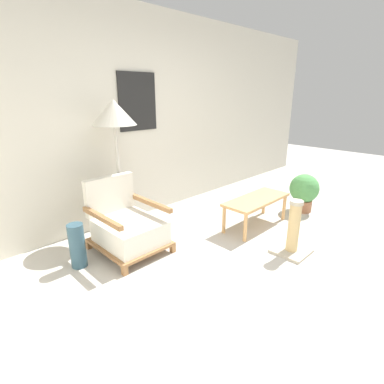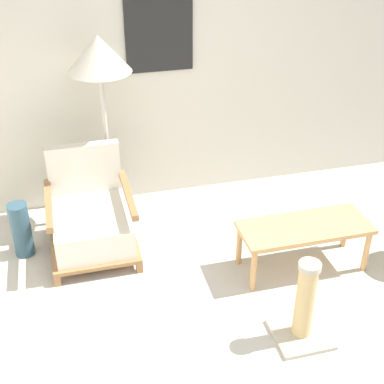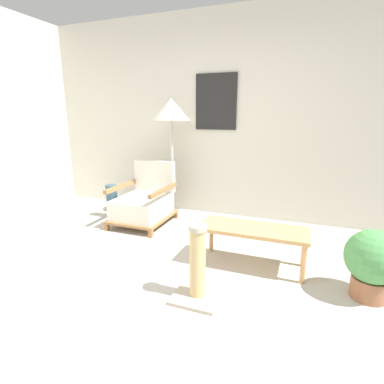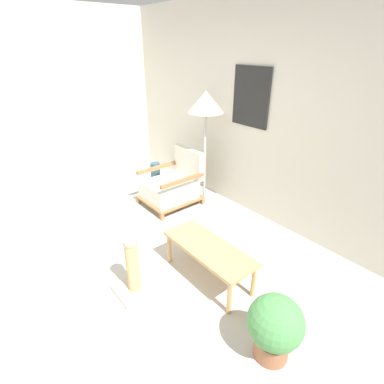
# 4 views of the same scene
# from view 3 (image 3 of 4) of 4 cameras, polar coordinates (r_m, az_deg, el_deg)

# --- Properties ---
(ground_plane) EXTENTS (14.00, 14.00, 0.00)m
(ground_plane) POSITION_cam_3_polar(r_m,az_deg,el_deg) (2.38, -9.34, -21.33)
(ground_plane) COLOR #B7B2A8
(wall_back) EXTENTS (8.00, 0.09, 2.70)m
(wall_back) POSITION_cam_3_polar(r_m,az_deg,el_deg) (4.15, 6.96, 13.93)
(wall_back) COLOR beige
(wall_back) RESTS_ON ground_plane
(armchair) EXTENTS (0.66, 0.77, 0.78)m
(armchair) POSITION_cam_3_polar(r_m,az_deg,el_deg) (3.94, -9.13, -2.04)
(armchair) COLOR olive
(armchair) RESTS_ON ground_plane
(floor_lamp) EXTENTS (0.49, 0.49, 1.60)m
(floor_lamp) POSITION_cam_3_polar(r_m,az_deg,el_deg) (4.07, -3.97, 14.66)
(floor_lamp) COLOR #B7B2A8
(floor_lamp) RESTS_ON ground_plane
(coffee_table) EXTENTS (0.98, 0.40, 0.38)m
(coffee_table) POSITION_cam_3_polar(r_m,az_deg,el_deg) (2.84, 11.60, -7.54)
(coffee_table) COLOR tan
(coffee_table) RESTS_ON ground_plane
(vase) EXTENTS (0.16, 0.16, 0.45)m
(vase) POSITION_cam_3_polar(r_m,az_deg,el_deg) (4.29, -14.99, -1.68)
(vase) COLOR #2D4C5B
(vase) RESTS_ON ground_plane
(potted_plant) EXTENTS (0.41, 0.41, 0.55)m
(potted_plant) POSITION_cam_3_polar(r_m,az_deg,el_deg) (2.70, 31.21, -11.21)
(potted_plant) COLOR #935B3D
(potted_plant) RESTS_ON ground_plane
(scratching_post) EXTENTS (0.36, 0.36, 0.60)m
(scratching_post) POSITION_cam_3_polar(r_m,az_deg,el_deg) (2.36, 1.04, -14.83)
(scratching_post) COLOR #B2A893
(scratching_post) RESTS_ON ground_plane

